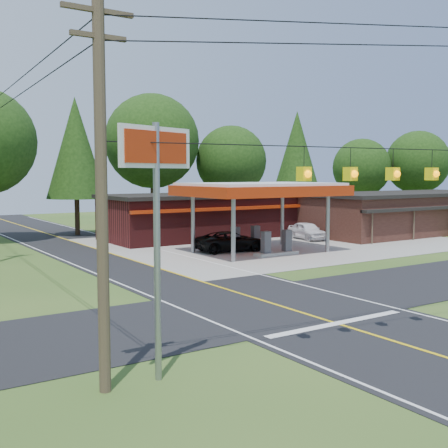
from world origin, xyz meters
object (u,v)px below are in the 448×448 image
gas_canopy (261,192)px  suv_car (231,242)px  sedan_car (307,231)px  big_stop_sign (157,191)px

gas_canopy → suv_car: gas_canopy is taller
suv_car → gas_canopy: bearing=-127.9°
suv_car → sedan_car: bearing=-67.1°
gas_canopy → suv_car: 4.12m
suv_car → sedan_car: (9.39, 2.50, 0.02)m
big_stop_sign → gas_canopy: bearing=46.7°
gas_canopy → suv_car: size_ratio=2.07×
gas_canopy → big_stop_sign: 24.78m
suv_car → big_stop_sign: big_stop_sign is taller
gas_canopy → big_stop_sign: size_ratio=1.55×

